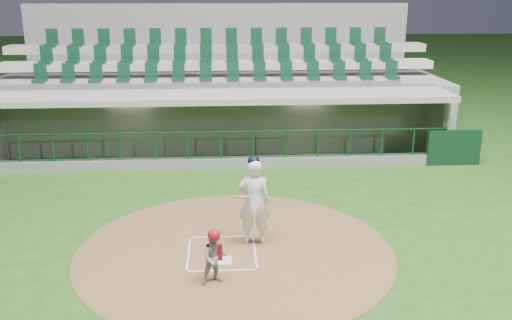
% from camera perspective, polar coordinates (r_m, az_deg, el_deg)
% --- Properties ---
extents(ground, '(120.00, 120.00, 0.00)m').
position_cam_1_polar(ground, '(13.33, -3.45, -8.71)').
color(ground, '#204C15').
rests_on(ground, ground).
extents(dirt_circle, '(7.20, 7.20, 0.01)m').
position_cam_1_polar(dirt_circle, '(13.15, -2.12, -9.04)').
color(dirt_circle, brown).
rests_on(dirt_circle, ground).
extents(home_plate, '(0.43, 0.43, 0.02)m').
position_cam_1_polar(home_plate, '(12.69, -3.43, -9.99)').
color(home_plate, silver).
rests_on(home_plate, dirt_circle).
extents(batter_box_chalk, '(1.55, 1.80, 0.01)m').
position_cam_1_polar(batter_box_chalk, '(13.05, -3.44, -9.22)').
color(batter_box_chalk, white).
rests_on(batter_box_chalk, ground).
extents(dugout_structure, '(16.40, 3.70, 3.00)m').
position_cam_1_polar(dugout_structure, '(20.43, -3.44, 3.31)').
color(dugout_structure, slate).
rests_on(dugout_structure, ground).
extents(seating_deck, '(17.00, 6.72, 5.15)m').
position_cam_1_polar(seating_deck, '(23.33, -3.64, 6.21)').
color(seating_deck, gray).
rests_on(seating_deck, ground).
extents(batter, '(0.92, 0.90, 2.13)m').
position_cam_1_polar(batter, '(13.08, -0.23, -4.09)').
color(batter, white).
rests_on(batter, dirt_circle).
extents(catcher, '(0.63, 0.56, 1.17)m').
position_cam_1_polar(catcher, '(11.60, -4.17, -9.58)').
color(catcher, gray).
rests_on(catcher, dirt_circle).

